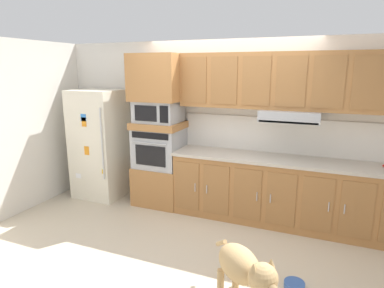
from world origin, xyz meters
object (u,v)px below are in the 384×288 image
(refrigerator, at_px, (100,144))
(microwave, at_px, (159,111))
(dog_food_bowl, at_px, (294,285))
(dog, at_px, (244,268))
(built_in_oven, at_px, (160,147))

(refrigerator, distance_m, microwave, 1.22)
(refrigerator, xyz_separation_m, dog_food_bowl, (3.26, -1.31, -0.85))
(dog, height_order, dog_food_bowl, dog)
(built_in_oven, distance_m, dog, 2.61)
(refrigerator, height_order, built_in_oven, refrigerator)
(built_in_oven, xyz_separation_m, dog_food_bowl, (2.19, -1.38, -0.87))
(microwave, bearing_deg, built_in_oven, 179.23)
(dog, relative_size, dog_food_bowl, 3.68)
(refrigerator, xyz_separation_m, microwave, (1.07, 0.07, 0.58))
(refrigerator, relative_size, built_in_oven, 2.51)
(dog, bearing_deg, built_in_oven, 178.41)
(built_in_oven, bearing_deg, dog, -45.87)
(refrigerator, height_order, microwave, refrigerator)
(refrigerator, distance_m, built_in_oven, 1.07)
(dog, bearing_deg, refrigerator, -167.56)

